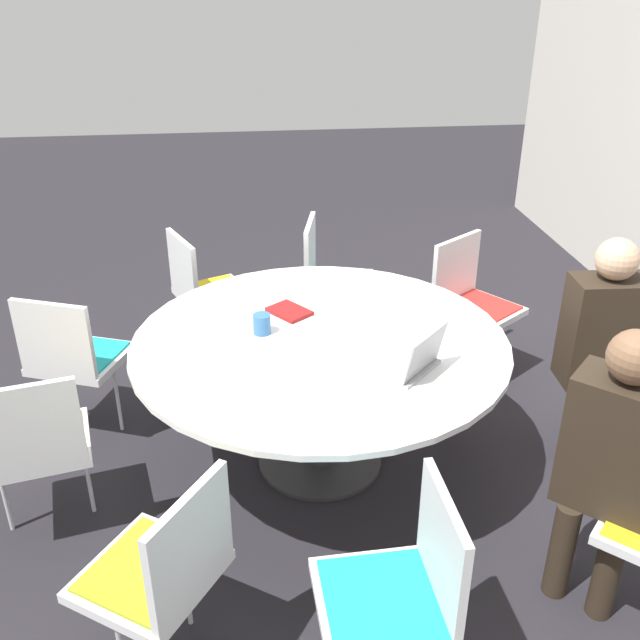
{
  "coord_description": "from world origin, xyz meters",
  "views": [
    {
      "loc": [
        2.95,
        -0.35,
        2.33
      ],
      "look_at": [
        0.0,
        0.0,
        0.82
      ],
      "focal_mm": 40.0,
      "sensor_mm": 36.0,
      "label": 1
    }
  ],
  "objects_px": {
    "person_0": "(613,452)",
    "chair_5": "(73,353)",
    "chair_2": "(471,297)",
    "coffee_cup": "(262,324)",
    "laptop": "(414,361)",
    "spiral_notebook": "(289,311)",
    "chair_8": "(401,586)",
    "chair_1": "(635,362)",
    "person_1": "(603,337)",
    "handbag": "(274,315)",
    "chair_4": "(204,286)",
    "chair_7": "(163,566)",
    "chair_3": "(329,273)",
    "chair_6": "(35,440)"
  },
  "relations": [
    {
      "from": "person_0",
      "to": "chair_5",
      "type": "bearing_deg",
      "value": 12.23
    },
    {
      "from": "person_0",
      "to": "person_1",
      "type": "distance_m",
      "value": 0.95
    },
    {
      "from": "chair_1",
      "to": "chair_4",
      "type": "height_order",
      "value": "same"
    },
    {
      "from": "chair_7",
      "to": "spiral_notebook",
      "type": "xyz_separation_m",
      "value": [
        -1.43,
        0.54,
        0.23
      ]
    },
    {
      "from": "chair_8",
      "to": "person_0",
      "type": "relative_size",
      "value": 0.71
    },
    {
      "from": "chair_1",
      "to": "person_0",
      "type": "xyz_separation_m",
      "value": [
        0.93,
        -0.63,
        0.2
      ]
    },
    {
      "from": "chair_4",
      "to": "laptop",
      "type": "xyz_separation_m",
      "value": [
        1.53,
        0.96,
        0.28
      ]
    },
    {
      "from": "chair_7",
      "to": "person_1",
      "type": "relative_size",
      "value": 0.71
    },
    {
      "from": "handbag",
      "to": "spiral_notebook",
      "type": "bearing_deg",
      "value": 1.17
    },
    {
      "from": "chair_4",
      "to": "chair_6",
      "type": "xyz_separation_m",
      "value": [
        1.53,
        -0.67,
        0.0
      ]
    },
    {
      "from": "chair_8",
      "to": "laptop",
      "type": "height_order",
      "value": "laptop"
    },
    {
      "from": "chair_2",
      "to": "laptop",
      "type": "bearing_deg",
      "value": 24.87
    },
    {
      "from": "chair_3",
      "to": "handbag",
      "type": "distance_m",
      "value": 0.53
    },
    {
      "from": "chair_1",
      "to": "person_1",
      "type": "bearing_deg",
      "value": 18.96
    },
    {
      "from": "chair_5",
      "to": "chair_7",
      "type": "bearing_deg",
      "value": -48.3
    },
    {
      "from": "chair_4",
      "to": "laptop",
      "type": "relative_size",
      "value": 2.35
    },
    {
      "from": "chair_1",
      "to": "chair_8",
      "type": "bearing_deg",
      "value": 43.89
    },
    {
      "from": "chair_1",
      "to": "chair_2",
      "type": "bearing_deg",
      "value": -51.9
    },
    {
      "from": "chair_4",
      "to": "handbag",
      "type": "bearing_deg",
      "value": 97.34
    },
    {
      "from": "chair_2",
      "to": "laptop",
      "type": "xyz_separation_m",
      "value": [
        1.18,
        -0.65,
        0.28
      ]
    },
    {
      "from": "person_1",
      "to": "handbag",
      "type": "distance_m",
      "value": 2.23
    },
    {
      "from": "chair_5",
      "to": "handbag",
      "type": "xyz_separation_m",
      "value": [
        -1.04,
        1.11,
        -0.36
      ]
    },
    {
      "from": "chair_2",
      "to": "chair_4",
      "type": "relative_size",
      "value": 1.0
    },
    {
      "from": "chair_5",
      "to": "chair_7",
      "type": "xyz_separation_m",
      "value": [
        1.54,
        0.59,
        0.0
      ]
    },
    {
      "from": "laptop",
      "to": "spiral_notebook",
      "type": "relative_size",
      "value": 1.4
    },
    {
      "from": "chair_1",
      "to": "laptop",
      "type": "xyz_separation_m",
      "value": [
        0.33,
        -1.25,
        0.28
      ]
    },
    {
      "from": "chair_6",
      "to": "chair_8",
      "type": "relative_size",
      "value": 1.0
    },
    {
      "from": "chair_8",
      "to": "person_0",
      "type": "xyz_separation_m",
      "value": [
        -0.35,
        0.87,
        0.2
      ]
    },
    {
      "from": "chair_7",
      "to": "laptop",
      "type": "bearing_deg",
      "value": -19.46
    },
    {
      "from": "chair_1",
      "to": "laptop",
      "type": "distance_m",
      "value": 1.32
    },
    {
      "from": "laptop",
      "to": "coffee_cup",
      "type": "xyz_separation_m",
      "value": [
        -0.44,
        -0.64,
        -0.01
      ]
    },
    {
      "from": "chair_1",
      "to": "spiral_notebook",
      "type": "relative_size",
      "value": 3.28
    },
    {
      "from": "chair_4",
      "to": "handbag",
      "type": "height_order",
      "value": "chair_4"
    },
    {
      "from": "person_0",
      "to": "chair_8",
      "type": "bearing_deg",
      "value": 65.66
    },
    {
      "from": "chair_6",
      "to": "handbag",
      "type": "height_order",
      "value": "chair_6"
    },
    {
      "from": "spiral_notebook",
      "to": "chair_1",
      "type": "bearing_deg",
      "value": 79.72
    },
    {
      "from": "person_1",
      "to": "laptop",
      "type": "relative_size",
      "value": 3.32
    },
    {
      "from": "chair_1",
      "to": "laptop",
      "type": "relative_size",
      "value": 2.35
    },
    {
      "from": "chair_8",
      "to": "laptop",
      "type": "distance_m",
      "value": 1.03
    },
    {
      "from": "chair_1",
      "to": "handbag",
      "type": "xyz_separation_m",
      "value": [
        -1.47,
        -1.76,
        -0.36
      ]
    },
    {
      "from": "chair_4",
      "to": "chair_8",
      "type": "height_order",
      "value": "same"
    },
    {
      "from": "chair_7",
      "to": "chair_8",
      "type": "xyz_separation_m",
      "value": [
        0.18,
        0.78,
        0.0
      ]
    },
    {
      "from": "chair_5",
      "to": "coffee_cup",
      "type": "xyz_separation_m",
      "value": [
        0.32,
        0.98,
        0.27
      ]
    },
    {
      "from": "person_0",
      "to": "person_1",
      "type": "height_order",
      "value": "same"
    },
    {
      "from": "chair_5",
      "to": "spiral_notebook",
      "type": "relative_size",
      "value": 3.28
    },
    {
      "from": "chair_5",
      "to": "person_0",
      "type": "height_order",
      "value": "person_0"
    },
    {
      "from": "laptop",
      "to": "spiral_notebook",
      "type": "bearing_deg",
      "value": -98.89
    },
    {
      "from": "chair_2",
      "to": "coffee_cup",
      "type": "bearing_deg",
      "value": -6.36
    },
    {
      "from": "chair_7",
      "to": "laptop",
      "type": "height_order",
      "value": "laptop"
    },
    {
      "from": "chair_3",
      "to": "chair_5",
      "type": "height_order",
      "value": "same"
    }
  ]
}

